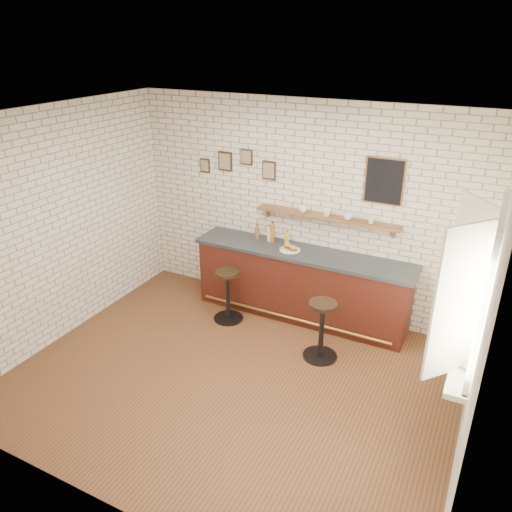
% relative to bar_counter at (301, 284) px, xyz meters
% --- Properties ---
extents(ground, '(5.00, 5.00, 0.00)m').
position_rel_bar_counter_xyz_m(ground, '(-0.15, -1.70, -0.51)').
color(ground, brown).
rests_on(ground, ground).
extents(bar_counter, '(3.10, 0.65, 1.01)m').
position_rel_bar_counter_xyz_m(bar_counter, '(0.00, 0.00, 0.00)').
color(bar_counter, '#451912').
rests_on(bar_counter, ground).
extents(sandwich_plate, '(0.28, 0.28, 0.01)m').
position_rel_bar_counter_xyz_m(sandwich_plate, '(-0.17, -0.04, 0.51)').
color(sandwich_plate, white).
rests_on(sandwich_plate, bar_counter).
extents(ciabatta_sandwich, '(0.22, 0.15, 0.07)m').
position_rel_bar_counter_xyz_m(ciabatta_sandwich, '(-0.16, -0.04, 0.55)').
color(ciabatta_sandwich, tan).
rests_on(ciabatta_sandwich, sandwich_plate).
extents(potato_chips, '(0.27, 0.19, 0.00)m').
position_rel_bar_counter_xyz_m(potato_chips, '(-0.19, -0.04, 0.52)').
color(potato_chips, gold).
rests_on(potato_chips, sandwich_plate).
extents(bitters_bottle_brown, '(0.07, 0.07, 0.22)m').
position_rel_bar_counter_xyz_m(bitters_bottle_brown, '(-0.76, 0.13, 0.59)').
color(bitters_bottle_brown, brown).
rests_on(bitters_bottle_brown, bar_counter).
extents(bitters_bottle_white, '(0.06, 0.06, 0.25)m').
position_rel_bar_counter_xyz_m(bitters_bottle_white, '(-0.56, 0.13, 0.60)').
color(bitters_bottle_white, silver).
rests_on(bitters_bottle_white, bar_counter).
extents(bitters_bottle_amber, '(0.07, 0.07, 0.30)m').
position_rel_bar_counter_xyz_m(bitters_bottle_amber, '(-0.52, 0.13, 0.63)').
color(bitters_bottle_amber, '#AB5A1B').
rests_on(bitters_bottle_amber, bar_counter).
extents(condiment_bottle_yellow, '(0.06, 0.06, 0.20)m').
position_rel_bar_counter_xyz_m(condiment_bottle_yellow, '(-0.29, 0.13, 0.59)').
color(condiment_bottle_yellow, gold).
rests_on(condiment_bottle_yellow, bar_counter).
extents(bar_stool_left, '(0.42, 0.42, 0.76)m').
position_rel_bar_counter_xyz_m(bar_stool_left, '(-0.87, -0.56, -0.10)').
color(bar_stool_left, black).
rests_on(bar_stool_left, ground).
extents(bar_stool_right, '(0.43, 0.43, 0.78)m').
position_rel_bar_counter_xyz_m(bar_stool_right, '(0.61, -0.82, -0.09)').
color(bar_stool_right, black).
rests_on(bar_stool_right, ground).
extents(wall_shelf, '(2.00, 0.18, 0.18)m').
position_rel_bar_counter_xyz_m(wall_shelf, '(0.25, 0.20, 0.97)').
color(wall_shelf, brown).
rests_on(wall_shelf, ground).
extents(shelf_cup_a, '(0.12, 0.12, 0.10)m').
position_rel_bar_counter_xyz_m(shelf_cup_a, '(-0.10, 0.20, 1.04)').
color(shelf_cup_a, white).
rests_on(shelf_cup_a, wall_shelf).
extents(shelf_cup_b, '(0.13, 0.13, 0.10)m').
position_rel_bar_counter_xyz_m(shelf_cup_b, '(0.25, 0.20, 1.04)').
color(shelf_cup_b, white).
rests_on(shelf_cup_b, wall_shelf).
extents(shelf_cup_c, '(0.16, 0.16, 0.10)m').
position_rel_bar_counter_xyz_m(shelf_cup_c, '(0.54, 0.20, 1.04)').
color(shelf_cup_c, white).
rests_on(shelf_cup_c, wall_shelf).
extents(shelf_cup_d, '(0.12, 0.12, 0.09)m').
position_rel_bar_counter_xyz_m(shelf_cup_d, '(0.85, 0.20, 1.04)').
color(shelf_cup_d, white).
rests_on(shelf_cup_d, wall_shelf).
extents(back_wall_decor, '(2.96, 0.02, 0.56)m').
position_rel_bar_counter_xyz_m(back_wall_decor, '(0.07, 0.28, 1.54)').
color(back_wall_decor, black).
rests_on(back_wall_decor, ground).
extents(window_sill, '(0.20, 1.35, 0.06)m').
position_rel_bar_counter_xyz_m(window_sill, '(2.25, -1.40, 0.39)').
color(window_sill, white).
rests_on(window_sill, ground).
extents(casement_window, '(0.40, 1.30, 1.56)m').
position_rel_bar_counter_xyz_m(casement_window, '(2.20, -1.40, 1.14)').
color(casement_window, white).
rests_on(casement_window, ground).
extents(book_lower, '(0.18, 0.24, 0.02)m').
position_rel_bar_counter_xyz_m(book_lower, '(2.23, -1.54, 0.43)').
color(book_lower, tan).
rests_on(book_lower, window_sill).
extents(book_upper, '(0.25, 0.27, 0.02)m').
position_rel_bar_counter_xyz_m(book_upper, '(2.23, -1.51, 0.45)').
color(book_upper, tan).
rests_on(book_upper, book_lower).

